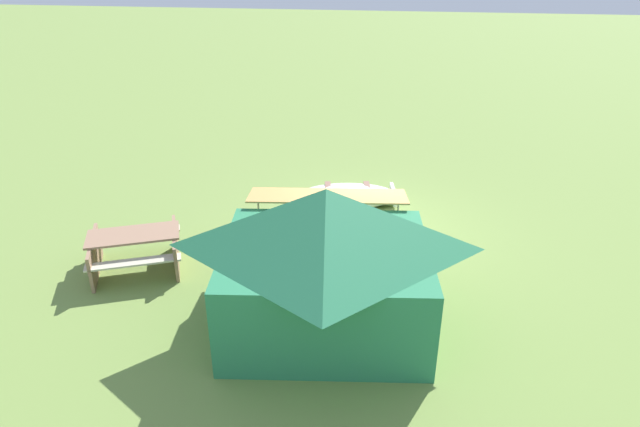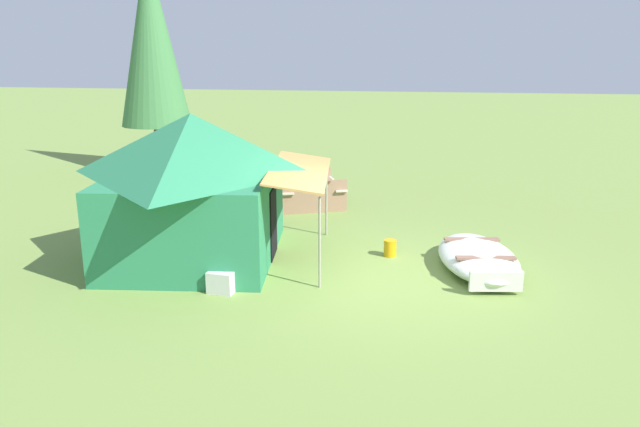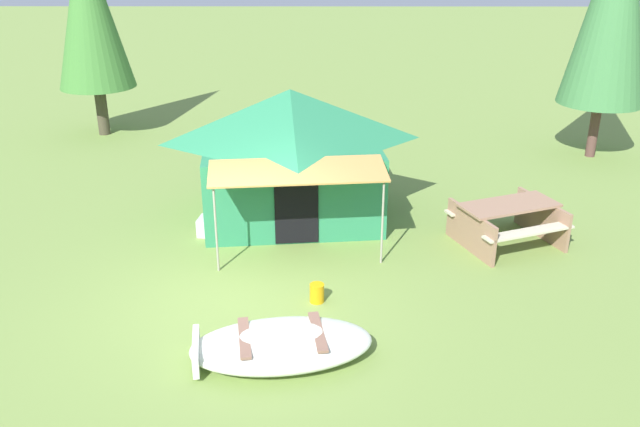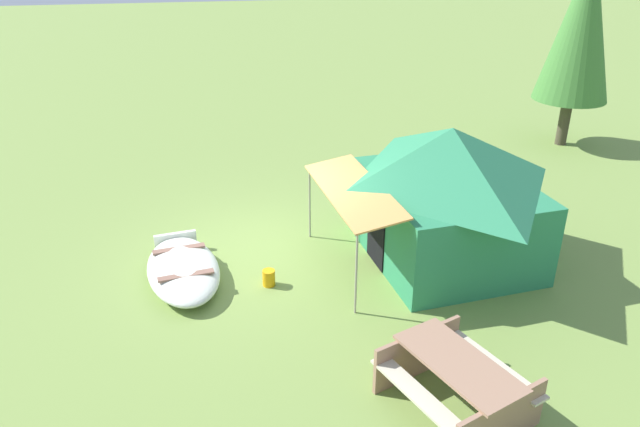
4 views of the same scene
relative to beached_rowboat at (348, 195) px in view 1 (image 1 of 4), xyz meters
name	(u,v)px [view 1 (image 1 of 4)]	position (x,y,z in m)	size (l,w,h in m)	color
ground_plane	(374,235)	(-0.70, 1.52, -0.21)	(80.00, 80.00, 0.00)	olive
beached_rowboat	(348,195)	(0.00, 0.00, 0.00)	(2.53, 1.56, 0.40)	silver
canvas_cabin_tent	(326,258)	(-0.06, 4.75, 1.07)	(3.75, 4.01, 2.47)	#2A7E52
picnic_table	(135,247)	(3.78, 3.49, 0.26)	(2.11, 1.97, 0.75)	#997258
cooler_box	(410,291)	(-1.45, 3.82, -0.05)	(0.53, 0.39, 0.33)	silver
fuel_can	(321,224)	(0.46, 1.45, -0.06)	(0.22, 0.22, 0.29)	orange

